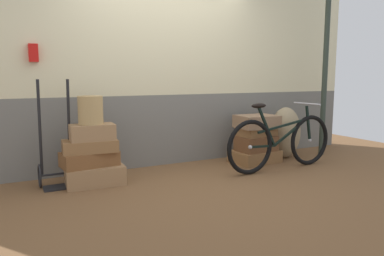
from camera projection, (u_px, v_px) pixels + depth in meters
ground at (190, 180)px, 4.43m from camera, size 8.45×5.20×0.06m
station_building at (163, 61)px, 4.97m from camera, size 6.45×0.74×2.83m
suitcase_0 at (95, 175)px, 4.13m from camera, size 0.66×0.42×0.21m
suitcase_1 at (90, 159)px, 4.11m from camera, size 0.64×0.40×0.16m
suitcase_2 at (90, 146)px, 4.09m from camera, size 0.61×0.39×0.13m
suitcase_3 at (92, 132)px, 4.07m from camera, size 0.49×0.29×0.18m
suitcase_4 at (255, 156)px, 5.20m from camera, size 0.69×0.51×0.17m
suitcase_5 at (256, 143)px, 5.15m from camera, size 0.54×0.38×0.21m
suitcase_6 at (256, 132)px, 5.17m from camera, size 0.52×0.39×0.11m
suitcase_7 at (257, 122)px, 5.12m from camera, size 0.56×0.45×0.18m
wicker_basket at (91, 110)px, 4.04m from camera, size 0.27×0.27×0.31m
luggage_trolley at (57, 161)px, 4.05m from camera, size 0.38×0.35×1.18m
burlap_sack at (285, 133)px, 5.48m from camera, size 0.48×0.41×0.76m
bicycle at (281, 142)px, 4.77m from camera, size 1.72×0.46×0.88m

